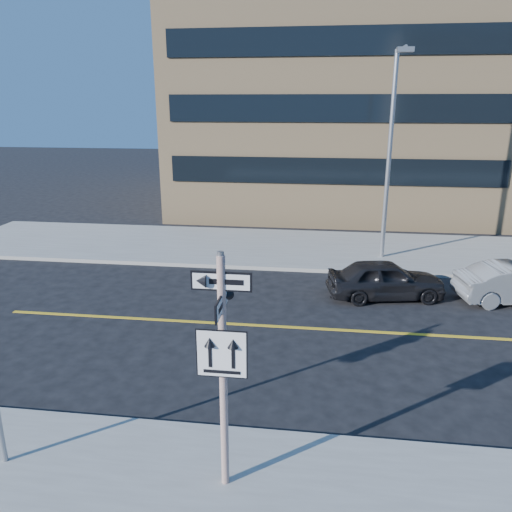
# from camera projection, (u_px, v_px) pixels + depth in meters

# --- Properties ---
(ground) EXTENTS (120.00, 120.00, 0.00)m
(ground) POSITION_uv_depth(u_px,v_px,m) (247.00, 404.00, 10.83)
(ground) COLOR black
(ground) RESTS_ON ground
(sign_pole) EXTENTS (0.92, 0.92, 4.06)m
(sign_pole) POSITION_uv_depth(u_px,v_px,m) (223.00, 361.00, 7.73)
(sign_pole) COLOR silver
(sign_pole) RESTS_ON near_sidewalk
(parked_car_a) EXTENTS (2.20, 4.04, 1.30)m
(parked_car_a) POSITION_uv_depth(u_px,v_px,m) (386.00, 279.00, 16.55)
(parked_car_a) COLOR black
(parked_car_a) RESTS_ON ground
(streetlight_a) EXTENTS (0.55, 2.25, 8.00)m
(streetlight_a) POSITION_uv_depth(u_px,v_px,m) (391.00, 144.00, 19.11)
(streetlight_a) COLOR gray
(streetlight_a) RESTS_ON far_sidewalk
(building_brick) EXTENTS (18.00, 18.00, 18.00)m
(building_brick) POSITION_uv_depth(u_px,v_px,m) (336.00, 57.00, 31.60)
(building_brick) COLOR tan
(building_brick) RESTS_ON ground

